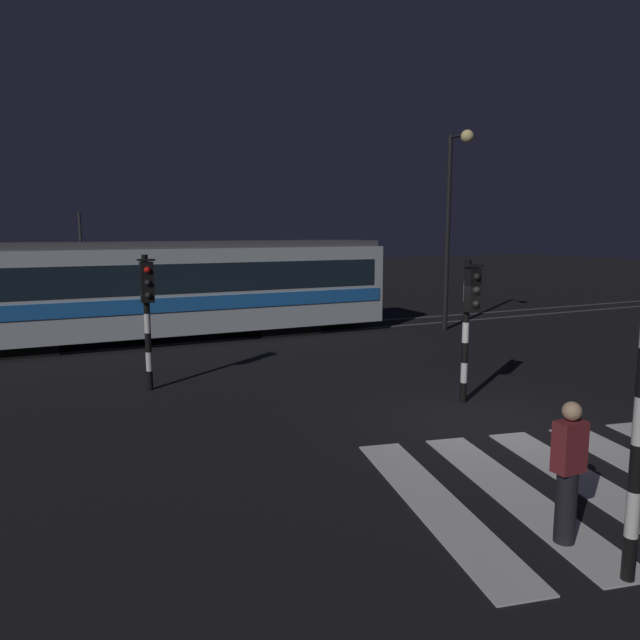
# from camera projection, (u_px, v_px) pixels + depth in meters

# --- Properties ---
(ground_plane) EXTENTS (120.00, 120.00, 0.00)m
(ground_plane) POSITION_uv_depth(u_px,v_px,m) (482.00, 421.00, 11.49)
(ground_plane) COLOR black
(rail_near) EXTENTS (80.00, 0.12, 0.03)m
(rail_near) POSITION_uv_depth(u_px,v_px,m) (280.00, 335.00, 20.71)
(rail_near) COLOR #59595E
(rail_near) RESTS_ON ground
(rail_far) EXTENTS (80.00, 0.12, 0.03)m
(rail_far) POSITION_uv_depth(u_px,v_px,m) (266.00, 329.00, 21.99)
(rail_far) COLOR #59595E
(rail_far) RESTS_ON ground
(crosswalk_zebra) EXTENTS (7.52, 5.74, 0.02)m
(crosswalk_zebra) POSITION_uv_depth(u_px,v_px,m) (626.00, 481.00, 8.73)
(crosswalk_zebra) COLOR silver
(crosswalk_zebra) RESTS_ON ground
(traffic_light_corner_far_left) EXTENTS (0.36, 0.42, 3.08)m
(traffic_light_corner_far_left) POSITION_uv_depth(u_px,v_px,m) (147.00, 302.00, 13.35)
(traffic_light_corner_far_left) COLOR black
(traffic_light_corner_far_left) RESTS_ON ground
(traffic_light_median_centre) EXTENTS (0.36, 0.42, 3.01)m
(traffic_light_median_centre) POSITION_uv_depth(u_px,v_px,m) (469.00, 310.00, 12.36)
(traffic_light_median_centre) COLOR black
(traffic_light_median_centre) RESTS_ON ground
(street_lamp_trackside_right) EXTENTS (0.44, 1.21, 6.97)m
(street_lamp_trackside_right) POSITION_uv_depth(u_px,v_px,m) (453.00, 207.00, 21.08)
(street_lamp_trackside_right) COLOR black
(street_lamp_trackside_right) RESTS_ON ground
(tram) EXTENTS (15.53, 2.58, 4.15)m
(tram) POSITION_uv_depth(u_px,v_px,m) (160.00, 289.00, 19.41)
(tram) COLOR #B2BCC1
(tram) RESTS_ON ground
(pedestrian_waiting_at_kerb) EXTENTS (0.36, 0.24, 1.71)m
(pedestrian_waiting_at_kerb) POSITION_uv_depth(u_px,v_px,m) (568.00, 472.00, 6.88)
(pedestrian_waiting_at_kerb) COLOR black
(pedestrian_waiting_at_kerb) RESTS_ON ground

